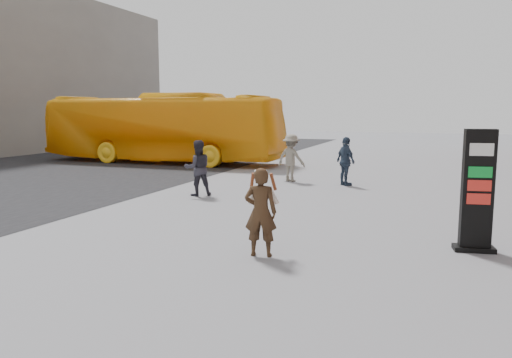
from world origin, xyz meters
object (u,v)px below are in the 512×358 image
(pedestrian_a, at_px, (198,168))
(pedestrian_c, at_px, (346,161))
(bus, at_px, (162,128))
(pedestrian_b, at_px, (291,158))
(info_pylon, at_px, (477,191))
(woman, at_px, (261,211))

(pedestrian_a, bearing_deg, pedestrian_c, -175.01)
(bus, height_order, pedestrian_b, bus)
(info_pylon, xyz_separation_m, pedestrian_a, (-7.70, 3.65, -0.29))
(info_pylon, relative_size, pedestrian_b, 1.32)
(info_pylon, height_order, bus, bus)
(woman, bearing_deg, info_pylon, -166.33)
(info_pylon, height_order, pedestrian_a, info_pylon)
(info_pylon, height_order, woman, info_pylon)
(woman, relative_size, pedestrian_a, 0.95)
(bus, bearing_deg, pedestrian_b, -117.75)
(pedestrian_a, bearing_deg, bus, -90.86)
(woman, distance_m, bus, 16.83)
(info_pylon, relative_size, bus, 0.19)
(pedestrian_b, bearing_deg, woman, 119.39)
(pedestrian_b, xyz_separation_m, pedestrian_c, (2.08, -0.33, -0.02))
(woman, distance_m, pedestrian_a, 6.68)
(bus, xyz_separation_m, pedestrian_b, (7.93, -4.13, -0.84))
(info_pylon, relative_size, woman, 1.42)
(pedestrian_c, bearing_deg, pedestrian_b, 37.84)
(pedestrian_a, relative_size, pedestrian_b, 0.98)
(bus, height_order, pedestrian_c, bus)
(pedestrian_a, xyz_separation_m, pedestrian_c, (3.92, 3.63, -0.01))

